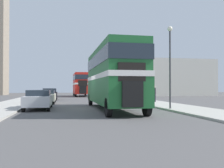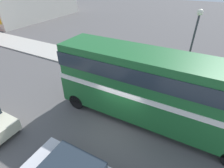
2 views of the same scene
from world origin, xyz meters
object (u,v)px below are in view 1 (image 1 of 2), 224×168
at_px(double_decker_bus, 112,74).
at_px(pedestrian_walking, 154,93).
at_px(car_parked_near, 39,99).
at_px(bus_distant, 81,83).
at_px(car_parked_far, 50,94).
at_px(street_lamp, 170,55).
at_px(car_parked_mid, 46,96).

distance_m(double_decker_bus, pedestrian_walking, 9.11).
bearing_deg(car_parked_near, bus_distant, 79.48).
height_order(car_parked_far, street_lamp, street_lamp).
bearing_deg(bus_distant, car_parked_mid, -103.86).
bearing_deg(double_decker_bus, car_parked_far, 109.01).
distance_m(car_parked_near, pedestrian_walking, 12.46).
relative_size(double_decker_bus, bus_distant, 1.17).
distance_m(double_decker_bus, street_lamp, 4.38).
height_order(bus_distant, pedestrian_walking, bus_distant).
bearing_deg(street_lamp, car_parked_far, 119.14).
bearing_deg(double_decker_bus, pedestrian_walking, 49.50).
bearing_deg(car_parked_mid, pedestrian_walking, -7.34).
relative_size(bus_distant, car_parked_mid, 2.04).
xyz_separation_m(double_decker_bus, pedestrian_walking, (5.83, 6.83, -1.52)).
bearing_deg(car_parked_mid, car_parked_near, -90.84).
height_order(double_decker_bus, pedestrian_walking, double_decker_bus).
bearing_deg(bus_distant, street_lamp, -81.70).
bearing_deg(street_lamp, car_parked_near, 164.67).
xyz_separation_m(bus_distant, car_parked_near, (-4.96, -26.72, -1.73)).
distance_m(double_decker_bus, bus_distant, 27.95).
distance_m(car_parked_near, car_parked_far, 13.88).
bearing_deg(pedestrian_walking, car_parked_near, -153.22).
relative_size(bus_distant, street_lamp, 1.61).
distance_m(car_parked_far, street_lamp, 19.05).
bearing_deg(car_parked_near, street_lamp, -15.33).
bearing_deg(bus_distant, car_parked_near, -100.52).
bearing_deg(car_parked_mid, car_parked_far, 90.19).
height_order(car_parked_mid, street_lamp, street_lamp).
bearing_deg(bus_distant, pedestrian_walking, -73.75).
xyz_separation_m(double_decker_bus, car_parked_near, (-5.28, 1.22, -1.85)).
xyz_separation_m(car_parked_near, car_parked_mid, (0.10, 7.03, -0.02)).
height_order(pedestrian_walking, street_lamp, street_lamp).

